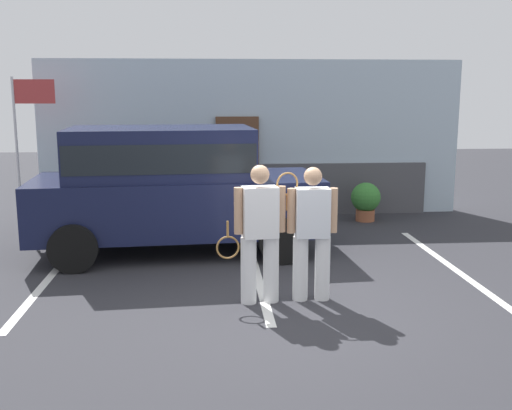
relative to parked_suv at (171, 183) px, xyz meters
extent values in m
plane|color=#2D2D33|center=(1.56, -2.71, -1.15)|extent=(40.00, 40.00, 0.00)
cube|color=silver|center=(-1.67, -1.21, -1.14)|extent=(0.12, 4.40, 0.01)
cube|color=silver|center=(1.30, -1.21, -1.14)|extent=(0.12, 4.40, 0.01)
cube|color=silver|center=(4.26, -1.21, -1.14)|extent=(0.12, 4.40, 0.01)
cube|color=silver|center=(1.56, 3.10, 0.49)|extent=(8.90, 0.30, 3.27)
cube|color=#4C4C51|center=(1.56, 2.90, -0.60)|extent=(7.47, 0.10, 1.10)
cube|color=brown|center=(1.23, 2.88, -0.10)|extent=(0.90, 0.06, 2.10)
cube|color=#141938|center=(0.11, 0.01, -0.35)|extent=(4.72, 2.21, 0.90)
cube|color=#141938|center=(-0.14, -0.01, 0.50)|extent=(3.01, 1.95, 0.80)
cube|color=black|center=(-0.14, -0.01, 0.48)|extent=(2.96, 1.97, 0.44)
cylinder|color=black|center=(1.59, 1.06, -0.79)|extent=(0.74, 0.31, 0.72)
cylinder|color=black|center=(1.72, -0.84, -0.79)|extent=(0.74, 0.31, 0.72)
cylinder|color=black|center=(-1.50, 0.85, -0.79)|extent=(0.74, 0.31, 0.72)
cylinder|color=black|center=(-1.37, -1.05, -0.79)|extent=(0.74, 0.31, 0.72)
cylinder|color=white|center=(1.38, -2.53, -0.72)|extent=(0.20, 0.20, 0.84)
cylinder|color=white|center=(1.09, -2.57, -0.72)|extent=(0.20, 0.20, 0.84)
cube|color=white|center=(1.24, -2.55, 0.01)|extent=(0.46, 0.32, 0.63)
sphere|color=tan|center=(1.24, -2.55, 0.48)|extent=(0.23, 0.23, 0.23)
cylinder|color=tan|center=(1.50, -2.51, 0.04)|extent=(0.11, 0.11, 0.57)
cylinder|color=tan|center=(0.97, -2.58, 0.04)|extent=(0.11, 0.11, 0.57)
torus|color=olive|center=(0.84, -2.55, -0.43)|extent=(0.37, 0.07, 0.37)
cylinder|color=olive|center=(0.84, -2.55, -0.19)|extent=(0.03, 0.03, 0.20)
cylinder|color=white|center=(2.04, -2.51, -0.73)|extent=(0.19, 0.19, 0.82)
cylinder|color=white|center=(1.76, -2.50, -0.73)|extent=(0.19, 0.19, 0.82)
cube|color=silver|center=(1.90, -2.50, -0.01)|extent=(0.43, 0.27, 0.61)
sphere|color=tan|center=(1.90, -2.50, 0.44)|extent=(0.23, 0.23, 0.23)
cylinder|color=tan|center=(2.16, -2.51, 0.01)|extent=(0.11, 0.11, 0.56)
cylinder|color=tan|center=(1.63, -2.50, 0.01)|extent=(0.11, 0.11, 0.56)
torus|color=olive|center=(1.59, -2.45, 0.34)|extent=(0.29, 0.10, 0.29)
cylinder|color=olive|center=(1.59, -2.45, 0.11)|extent=(0.03, 0.03, 0.20)
cylinder|color=#9E5638|center=(3.81, 2.14, -1.03)|extent=(0.39, 0.39, 0.24)
sphere|color=#387F33|center=(3.81, 2.14, -0.65)|extent=(0.60, 0.60, 0.60)
cylinder|color=silver|center=(-3.04, 2.09, 0.30)|extent=(0.05, 0.05, 2.89)
cube|color=#B23838|center=(-2.64, 2.09, 1.47)|extent=(0.75, 0.04, 0.45)
camera|label=1|loc=(0.61, -9.80, 1.47)|focal=42.48mm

